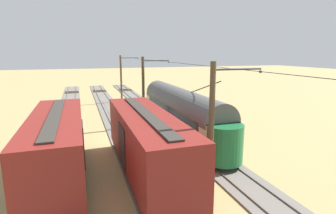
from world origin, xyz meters
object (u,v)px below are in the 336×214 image
at_px(coach_far_siding, 57,145).
at_px(catenary_pole_mid_near, 144,91).
at_px(catenary_pole_mid_far, 213,131).
at_px(spare_tie_stack, 29,139).
at_px(catenary_pole_foreground, 122,78).
at_px(coach_adjacent, 146,142).
at_px(vintage_streetcar, 181,111).

relative_size(coach_far_siding, catenary_pole_mid_near, 1.61).
bearing_deg(catenary_pole_mid_far, spare_tie_stack, -51.27).
relative_size(catenary_pole_foreground, spare_tie_stack, 2.97).
height_order(coach_adjacent, catenary_pole_mid_far, catenary_pole_mid_far).
bearing_deg(vintage_streetcar, catenary_pole_mid_far, 76.75).
relative_size(coach_adjacent, catenary_pole_mid_near, 1.69).
bearing_deg(coach_far_siding, coach_adjacent, 166.65).
relative_size(vintage_streetcar, coach_far_siding, 1.57).
xyz_separation_m(coach_far_siding, catenary_pole_mid_far, (-7.60, 4.95, 1.57)).
relative_size(coach_adjacent, spare_tie_stack, 5.01).
relative_size(coach_far_siding, catenary_pole_mid_far, 1.61).
distance_m(vintage_streetcar, spare_tie_stack, 13.43).
xyz_separation_m(vintage_streetcar, coach_far_siding, (10.20, 6.10, -0.10)).
bearing_deg(catenary_pole_foreground, catenary_pole_mid_near, 90.00).
distance_m(coach_far_siding, catenary_pole_foreground, 25.39).
bearing_deg(coach_adjacent, catenary_pole_foreground, -95.63).
bearing_deg(catenary_pole_mid_near, catenary_pole_mid_far, 90.00).
bearing_deg(coach_far_siding, catenary_pole_mid_far, 146.91).
bearing_deg(vintage_streetcar, coach_far_siding, 30.88).
xyz_separation_m(catenary_pole_mid_far, spare_tie_stack, (10.51, -13.11, -3.46)).
height_order(vintage_streetcar, spare_tie_stack, vintage_streetcar).
bearing_deg(spare_tie_stack, coach_adjacent, 130.54).
distance_m(vintage_streetcar, coach_adjacent, 8.92).
height_order(vintage_streetcar, catenary_pole_mid_near, catenary_pole_mid_near).
xyz_separation_m(coach_adjacent, coach_far_siding, (5.09, -1.21, -0.00)).
xyz_separation_m(catenary_pole_foreground, spare_tie_stack, (10.51, 16.02, -3.46)).
relative_size(vintage_streetcar, coach_adjacent, 1.51).
xyz_separation_m(catenary_pole_foreground, catenary_pole_mid_far, (0.00, 29.13, 0.00)).
relative_size(vintage_streetcar, catenary_pole_mid_far, 2.54).
height_order(catenary_pole_mid_near, catenary_pole_mid_far, same).
relative_size(catenary_pole_foreground, catenary_pole_mid_far, 1.00).
bearing_deg(vintage_streetcar, catenary_pole_foreground, -81.81).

